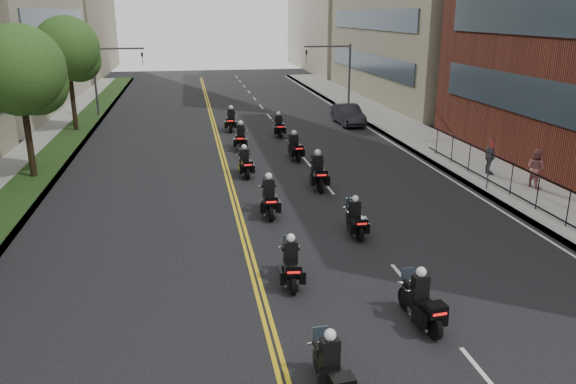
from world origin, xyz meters
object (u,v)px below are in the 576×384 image
object	(u,v)px
motorcycle_5	(355,220)
motorcycle_7	(318,173)
motorcycle_8	(245,164)
motorcycle_11	(279,127)
motorcycle_6	(269,199)
parked_sedan	(348,114)
pedestrian_b	(536,168)
pedestrian_c	(490,156)
motorcycle_3	(421,303)
motorcycle_2	(331,371)
motorcycle_12	(231,121)
motorcycle_9	(295,148)
motorcycle_10	(241,138)
motorcycle_4	(291,265)

from	to	relation	value
motorcycle_5	motorcycle_7	xyz separation A→B (m)	(-0.04, 6.15, 0.13)
motorcycle_8	motorcycle_11	xyz separation A→B (m)	(3.31, 9.37, 0.02)
motorcycle_6	parked_sedan	size ratio (longest dim) A/B	0.53
pedestrian_b	pedestrian_c	bearing A→B (deg)	7.49
motorcycle_7	motorcycle_11	distance (m)	12.07
pedestrian_b	motorcycle_7	bearing A→B (deg)	63.86
motorcycle_3	motorcycle_11	distance (m)	24.78
motorcycle_5	motorcycle_2	bearing A→B (deg)	-108.77
motorcycle_6	motorcycle_12	world-z (taller)	motorcycle_12
motorcycle_9	pedestrian_b	size ratio (longest dim) A/B	1.23
parked_sedan	motorcycle_6	bearing A→B (deg)	-115.56
motorcycle_5	motorcycle_7	bearing A→B (deg)	91.40
motorcycle_12	pedestrian_b	distance (m)	21.20
motorcycle_12	motorcycle_3	bearing A→B (deg)	-76.06
motorcycle_2	motorcycle_10	world-z (taller)	motorcycle_10
motorcycle_5	motorcycle_8	bearing A→B (deg)	111.45
motorcycle_6	motorcycle_11	xyz separation A→B (m)	(2.91, 15.42, -0.04)
motorcycle_12	motorcycle_8	bearing A→B (deg)	-83.36
motorcycle_4	motorcycle_5	bearing A→B (deg)	53.88
motorcycle_9	motorcycle_3	bearing A→B (deg)	-94.78
motorcycle_11	pedestrian_b	world-z (taller)	pedestrian_b
motorcycle_11	motorcycle_2	bearing A→B (deg)	-94.61
motorcycle_8	motorcycle_9	xyz separation A→B (m)	(3.19, 2.96, 0.01)
motorcycle_6	motorcycle_4	bearing A→B (deg)	-88.89
motorcycle_2	pedestrian_c	size ratio (longest dim) A/B	1.16
motorcycle_9	pedestrian_c	distance (m)	10.62
motorcycle_7	motorcycle_8	distance (m)	4.23
motorcycle_2	motorcycle_10	bearing A→B (deg)	84.45
motorcycle_2	motorcycle_5	distance (m)	9.57
motorcycle_9	pedestrian_c	xyz separation A→B (m)	(9.17, -5.33, 0.42)
motorcycle_3	motorcycle_4	xyz separation A→B (m)	(-3.01, 3.03, -0.02)
motorcycle_5	motorcycle_11	xyz separation A→B (m)	(0.02, 18.22, 0.06)
motorcycle_3	motorcycle_5	bearing A→B (deg)	82.76
motorcycle_3	parked_sedan	xyz separation A→B (m)	(5.98, 28.14, 0.10)
motorcycle_6	pedestrian_b	xyz separation A→B (m)	(12.95, 1.20, 0.37)
motorcycle_4	parked_sedan	xyz separation A→B (m)	(8.99, 25.11, 0.11)
motorcycle_2	parked_sedan	world-z (taller)	motorcycle_2
motorcycle_7	motorcycle_8	world-z (taller)	motorcycle_7
motorcycle_6	motorcycle_2	bearing A→B (deg)	-88.48
parked_sedan	motorcycle_4	bearing A→B (deg)	-110.25
motorcycle_4	motorcycle_11	bearing A→B (deg)	87.19
motorcycle_6	motorcycle_7	world-z (taller)	motorcycle_7
motorcycle_5	pedestrian_c	xyz separation A→B (m)	(9.07, 6.48, 0.47)
motorcycle_5	motorcycle_4	bearing A→B (deg)	-130.50
motorcycle_8	pedestrian_b	bearing A→B (deg)	-23.99
motorcycle_5	motorcycle_9	distance (m)	11.81
parked_sedan	pedestrian_b	bearing A→B (deg)	-77.16
motorcycle_4	motorcycle_5	xyz separation A→B (m)	(3.13, 3.53, -0.03)
motorcycle_9	motorcycle_8	bearing A→B (deg)	-141.82
motorcycle_7	motorcycle_2	bearing A→B (deg)	-98.39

